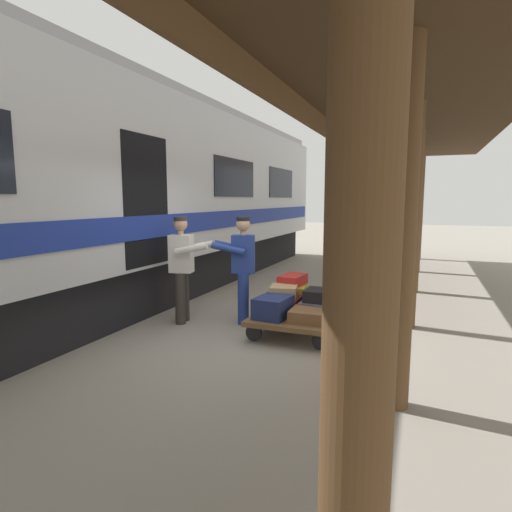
{
  "coord_description": "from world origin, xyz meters",
  "views": [
    {
      "loc": [
        -2.05,
        5.4,
        1.98
      ],
      "look_at": [
        0.23,
        -0.25,
        1.15
      ],
      "focal_mm": 29.37,
      "sensor_mm": 36.0,
      "label": 1
    }
  ],
  "objects": [
    {
      "name": "ground_plane",
      "position": [
        0.0,
        0.0,
        0.0
      ],
      "size": [
        60.0,
        60.0,
        0.0
      ],
      "primitive_type": "plane",
      "color": "gray"
    },
    {
      "name": "platform_canopy",
      "position": [
        -1.81,
        0.0,
        3.24
      ],
      "size": [
        3.2,
        19.78,
        3.56
      ],
      "color": "brown",
      "rests_on": "ground_plane"
    },
    {
      "name": "train_car",
      "position": [
        3.44,
        -0.0,
        2.06
      ],
      "size": [
        3.02,
        18.62,
        4.0
      ],
      "color": "#B7BABF",
      "rests_on": "ground_plane"
    },
    {
      "name": "luggage_cart",
      "position": [
        -0.37,
        -0.55,
        0.26
      ],
      "size": [
        1.19,
        1.71,
        0.3
      ],
      "color": "brown",
      "rests_on": "ground_plane"
    },
    {
      "name": "suitcase_yellow_case",
      "position": [
        -0.1,
        -1.03,
        0.45
      ],
      "size": [
        0.51,
        0.64,
        0.29
      ],
      "primitive_type": "cube",
      "rotation": [
        0.0,
        0.0,
        0.15
      ],
      "color": "gold",
      "rests_on": "luggage_cart"
    },
    {
      "name": "suitcase_brown_leather",
      "position": [
        -0.64,
        -0.08,
        0.39
      ],
      "size": [
        0.53,
        0.48,
        0.16
      ],
      "primitive_type": "cube",
      "rotation": [
        0.0,
        0.0,
        0.03
      ],
      "color": "brown",
      "rests_on": "luggage_cart"
    },
    {
      "name": "suitcase_navy_fabric",
      "position": [
        -0.1,
        -0.08,
        0.45
      ],
      "size": [
        0.49,
        0.59,
        0.3
      ],
      "primitive_type": "cube",
      "rotation": [
        0.0,
        0.0,
        -0.1
      ],
      "color": "navy",
      "rests_on": "luggage_cart"
    },
    {
      "name": "suitcase_slate_roller",
      "position": [
        -0.64,
        -0.55,
        0.4
      ],
      "size": [
        0.47,
        0.63,
        0.19
      ],
      "primitive_type": "cube",
      "rotation": [
        0.0,
        0.0,
        -0.12
      ],
      "color": "#4C515B",
      "rests_on": "luggage_cart"
    },
    {
      "name": "suitcase_maroon_trunk",
      "position": [
        -0.1,
        -0.55,
        0.4
      ],
      "size": [
        0.52,
        0.62,
        0.2
      ],
      "primitive_type": "cube",
      "rotation": [
        0.0,
        0.0,
        0.02
      ],
      "color": "maroon",
      "rests_on": "luggage_cart"
    },
    {
      "name": "suitcase_teal_softside",
      "position": [
        -0.64,
        -1.03,
        0.43
      ],
      "size": [
        0.53,
        0.6,
        0.24
      ],
      "primitive_type": "cube",
      "rotation": [
        0.0,
        0.0,
        0.12
      ],
      "color": "#1E666B",
      "rests_on": "luggage_cart"
    },
    {
      "name": "suitcase_tan_vintage",
      "position": [
        -0.1,
        -0.57,
        0.58
      ],
      "size": [
        0.48,
        0.49,
        0.17
      ],
      "primitive_type": "cube",
      "rotation": [
        0.0,
        0.0,
        0.22
      ],
      "color": "tan",
      "rests_on": "suitcase_maroon_trunk"
    },
    {
      "name": "suitcase_red_plastic",
      "position": [
        -0.11,
        -1.0,
        0.68
      ],
      "size": [
        0.38,
        0.56,
        0.17
      ],
      "primitive_type": "cube",
      "rotation": [
        0.0,
        0.0,
        -0.1
      ],
      "color": "#AD231E",
      "rests_on": "suitcase_yellow_case"
    },
    {
      "name": "suitcase_black_hardshell",
      "position": [
        -0.63,
        -0.53,
        0.58
      ],
      "size": [
        0.32,
        0.43,
        0.17
      ],
      "primitive_type": "cube",
      "rotation": [
        0.0,
        0.0,
        -0.01
      ],
      "color": "black",
      "rests_on": "suitcase_slate_roller"
    },
    {
      "name": "porter_in_overalls",
      "position": [
        0.61,
        -0.61,
        0.93
      ],
      "size": [
        0.73,
        0.56,
        1.7
      ],
      "color": "navy",
      "rests_on": "ground_plane"
    },
    {
      "name": "porter_by_door",
      "position": [
        1.5,
        -0.28,
        0.93
      ],
      "size": [
        0.72,
        0.53,
        1.7
      ],
      "color": "#332D28",
      "rests_on": "ground_plane"
    }
  ]
}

